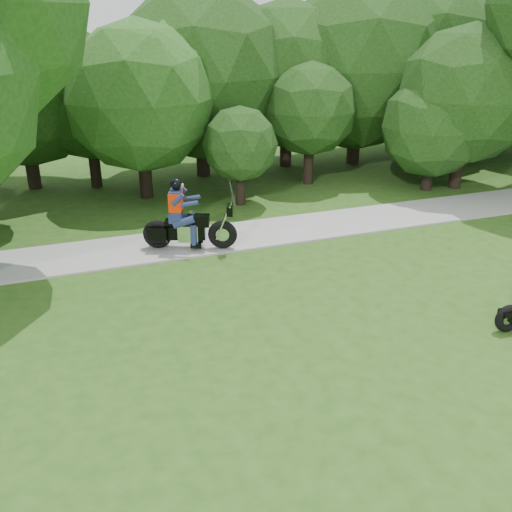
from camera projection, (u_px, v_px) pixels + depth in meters
ground at (511, 364)px, 10.58m from camera, size 100.00×100.00×0.00m
walkway at (320, 225)px, 17.48m from camera, size 60.00×2.20×0.06m
tree_line at (288, 79)px, 22.50m from camera, size 40.26×12.61×7.78m
touring_motorcycle at (184, 223)px, 15.42m from camera, size 2.49×1.45×1.98m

